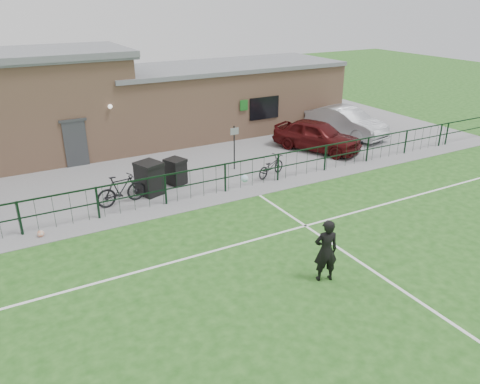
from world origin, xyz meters
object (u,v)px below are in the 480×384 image
sign_post (234,148)px  car_maroon (317,135)px  wheelie_bin_left (150,179)px  bicycle_e (271,166)px  ball_ground (41,234)px  car_silver (346,122)px  wheelie_bin_right (176,172)px  bicycle_d (121,190)px

sign_post → car_maroon: bearing=5.2°
wheelie_bin_left → bicycle_e: wheelie_bin_left is taller
sign_post → ball_ground: size_ratio=8.72×
car_silver → wheelie_bin_right: bearing=179.4°
ball_ground → car_maroon: bearing=12.5°
car_maroon → ball_ground: car_maroon is taller
car_silver → ball_ground: car_silver is taller
wheelie_bin_right → wheelie_bin_left: bearing=-179.6°
wheelie_bin_right → bicycle_d: (-2.54, -0.93, 0.08)m
car_silver → bicycle_d: (-13.45, -3.07, -0.21)m
car_maroon → bicycle_e: size_ratio=2.67×
sign_post → car_silver: 8.15m
sign_post → car_maroon: size_ratio=0.45×
car_silver → bicycle_e: size_ratio=2.85×
car_maroon → ball_ground: bearing=167.8°
bicycle_d → ball_ground: bearing=103.9°
wheelie_bin_right → car_maroon: (7.92, 0.82, 0.27)m
wheelie_bin_right → bicycle_e: bearing=-37.6°
wheelie_bin_left → sign_post: size_ratio=0.61×
car_maroon → ball_ground: (-13.50, -2.99, -0.67)m
car_maroon → car_silver: 3.27m
wheelie_bin_right → sign_post: sign_post is taller
car_maroon → bicycle_d: (-10.46, -1.76, -0.18)m
wheelie_bin_left → car_silver: size_ratio=0.26×
wheelie_bin_left → car_maroon: car_maroon is taller
car_maroon → car_silver: (2.99, 1.32, 0.02)m
sign_post → wheelie_bin_right: bearing=-172.8°
car_maroon → bicycle_e: (-3.99, -1.98, -0.32)m
wheelie_bin_left → car_maroon: size_ratio=0.27×
sign_post → bicycle_d: bearing=-166.6°
ball_ground → wheelie_bin_right: bearing=21.2°
ball_ground → sign_post: bearing=16.6°
car_maroon → bicycle_d: bearing=164.8°
wheelie_bin_right → car_silver: car_silver is taller
wheelie_bin_left → car_maroon: bearing=-11.6°
ball_ground → bicycle_d: bearing=22.0°
wheelie_bin_left → bicycle_d: wheelie_bin_left is taller
wheelie_bin_left → wheelie_bin_right: 1.39m
car_silver → bicycle_e: 7.73m
sign_post → car_silver: (7.95, 1.77, -0.22)m
car_silver → ball_ground: bearing=-177.1°
car_maroon → ball_ground: 13.85m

